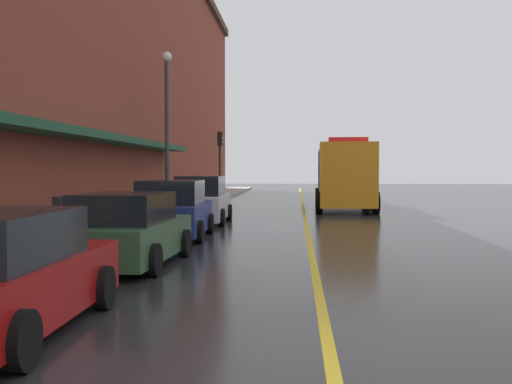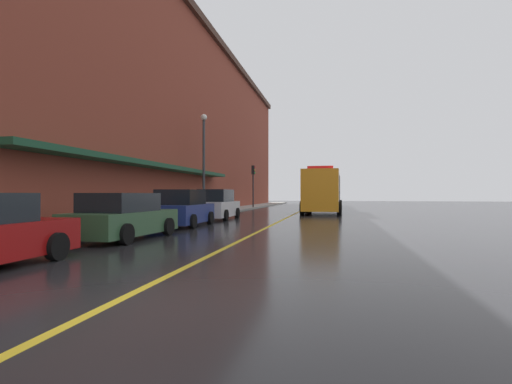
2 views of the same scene
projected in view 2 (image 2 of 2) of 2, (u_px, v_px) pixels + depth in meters
name	position (u px, v px, depth m)	size (l,w,h in m)	color
ground_plane	(295.00, 214.00, 29.93)	(112.00, 112.00, 0.00)	#232326
sidewalk_left	(218.00, 212.00, 31.17)	(2.40, 70.00, 0.15)	#9E9B93
lane_center_stripe	(295.00, 214.00, 29.93)	(0.16, 70.00, 0.01)	gold
brick_building_left	(142.00, 116.00, 31.44)	(10.92, 64.00, 15.65)	brown
parked_car_1	(123.00, 217.00, 13.07)	(2.22, 4.51, 1.55)	#2D5133
parked_car_2	(182.00, 209.00, 18.28)	(2.20, 4.20, 1.72)	navy
parked_car_3	(217.00, 205.00, 23.35)	(2.06, 4.44, 1.79)	silver
utility_truck	(323.00, 192.00, 30.47)	(3.05, 8.50, 3.50)	orange
parking_meter_0	(94.00, 207.00, 13.74)	(0.14, 0.18, 1.33)	#4C4C51
parking_meter_1	(80.00, 208.00, 13.01)	(0.14, 0.18, 1.33)	#4C4C51
street_lamp_left	(204.00, 153.00, 27.05)	(0.44, 0.44, 6.94)	#33383D
traffic_light_near	(253.00, 178.00, 40.13)	(0.38, 0.36, 4.30)	#232326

